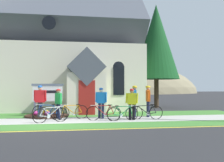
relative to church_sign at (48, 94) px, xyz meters
The scene contains 22 objects.
ground 1.41m from the church_sign, 41.42° to the left, with size 140.00×140.00×0.00m, color #2B2B2D.
sidewalk_slab 2.57m from the church_sign, 92.50° to the right, with size 32.00×2.28×0.01m, color #B7B5AD.
grass_verge 4.41m from the church_sign, 91.33° to the right, with size 32.00×1.69×0.01m, color #427F33.
church_lawn 1.30m from the church_sign, 107.47° to the left, with size 24.00×2.81×0.01m, color #427F33.
curb_paint_stripe 5.37m from the church_sign, 91.07° to the right, with size 28.00×0.16×0.01m, color yellow.
church_building 7.44m from the church_sign, 93.23° to the left, with size 13.85×12.16×12.23m.
church_sign is the anchor object (origin of this frame).
flower_bed 1.25m from the church_sign, 90.75° to the right, with size 2.46×2.46×0.34m.
bicycle_red 2.49m from the church_sign, 51.98° to the right, with size 1.71×0.59×0.80m.
bicycle_blue 4.05m from the church_sign, 40.75° to the right, with size 1.76×0.45×0.83m.
bicycle_black 4.91m from the church_sign, 35.11° to the right, with size 1.67×0.31×0.79m.
bicycle_yellow 2.06m from the church_sign, 84.50° to the right, with size 1.68×0.67×0.83m.
bicycle_orange 5.88m from the church_sign, 24.76° to the right, with size 1.80×0.09×0.81m.
bicycle_silver 3.02m from the church_sign, 82.21° to the right, with size 1.63×0.63×0.78m.
cyclist_in_red_jersey 1.69m from the church_sign, 65.09° to the right, with size 0.39×0.68×1.60m.
cyclist_in_blue_jersey 1.52m from the church_sign, 99.80° to the right, with size 0.67×0.35×1.79m.
cyclist_in_yellow_jersey 3.46m from the church_sign, 30.68° to the right, with size 0.59×0.46×1.66m.
cyclist_in_white_jersey 5.16m from the church_sign, 29.81° to the right, with size 0.60×0.42×1.62m.
cyclist_in_green_jersey 5.87m from the church_sign, 14.22° to the right, with size 0.32×0.75×1.78m.
cyclist_in_orange_jersey 5.11m from the church_sign, 15.77° to the right, with size 0.33×0.75×1.78m.
roadside_conifer 10.42m from the church_sign, 29.61° to the left, with size 3.75×3.75×8.55m.
distant_hill 53.04m from the church_sign, 100.21° to the left, with size 90.29×37.61×22.74m, color #847A5B.
Camera 1 is at (0.94, -11.75, 1.71)m, focal length 40.68 mm.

